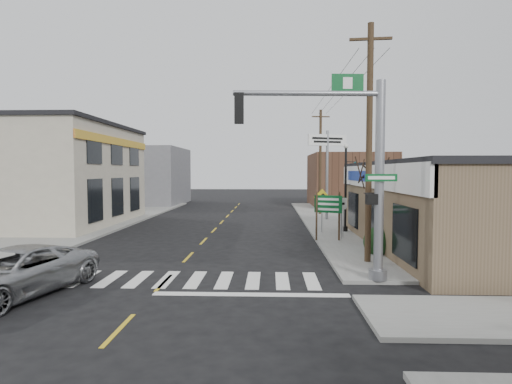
{
  "coord_description": "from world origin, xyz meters",
  "views": [
    {
      "loc": [
        3.58,
        -13.14,
        3.76
      ],
      "look_at": [
        2.92,
        5.16,
        2.8
      ],
      "focal_mm": 28.0,
      "sensor_mm": 36.0,
      "label": 1
    }
  ],
  "objects_px": {
    "suv": "(14,272)",
    "bare_tree": "(372,164)",
    "utility_pole_near": "(369,141)",
    "fire_hydrant": "(380,243)",
    "guide_sign": "(328,209)",
    "dance_center_sign": "(327,152)",
    "utility_pole_far": "(320,161)",
    "lamp_post": "(347,181)",
    "traffic_signal_pole": "(355,159)"
  },
  "relations": [
    {
      "from": "lamp_post",
      "to": "dance_center_sign",
      "type": "xyz_separation_m",
      "value": [
        -0.33,
        6.01,
        1.98
      ]
    },
    {
      "from": "dance_center_sign",
      "to": "utility_pole_near",
      "type": "relative_size",
      "value": 0.71
    },
    {
      "from": "fire_hydrant",
      "to": "utility_pole_far",
      "type": "relative_size",
      "value": 0.09
    },
    {
      "from": "suv",
      "to": "guide_sign",
      "type": "bearing_deg",
      "value": 55.7
    },
    {
      "from": "suv",
      "to": "dance_center_sign",
      "type": "xyz_separation_m",
      "value": [
        11.94,
        18.61,
        4.43
      ]
    },
    {
      "from": "fire_hydrant",
      "to": "utility_pole_near",
      "type": "xyz_separation_m",
      "value": [
        -1.0,
        -1.91,
        4.42
      ]
    },
    {
      "from": "dance_center_sign",
      "to": "utility_pole_near",
      "type": "distance_m",
      "value": 14.1
    },
    {
      "from": "bare_tree",
      "to": "utility_pole_near",
      "type": "xyz_separation_m",
      "value": [
        -1.14,
        -3.96,
        0.83
      ]
    },
    {
      "from": "suv",
      "to": "fire_hydrant",
      "type": "bearing_deg",
      "value": 41.51
    },
    {
      "from": "suv",
      "to": "utility_pole_far",
      "type": "height_order",
      "value": "utility_pole_far"
    },
    {
      "from": "traffic_signal_pole",
      "to": "utility_pole_near",
      "type": "distance_m",
      "value": 3.01
    },
    {
      "from": "suv",
      "to": "guide_sign",
      "type": "distance_m",
      "value": 14.27
    },
    {
      "from": "suv",
      "to": "traffic_signal_pole",
      "type": "distance_m",
      "value": 11.19
    },
    {
      "from": "guide_sign",
      "to": "lamp_post",
      "type": "xyz_separation_m",
      "value": [
        1.56,
        3.23,
        1.39
      ]
    },
    {
      "from": "suv",
      "to": "bare_tree",
      "type": "distance_m",
      "value": 15.68
    },
    {
      "from": "lamp_post",
      "to": "bare_tree",
      "type": "xyz_separation_m",
      "value": [
        0.47,
        -4.13,
        0.95
      ]
    },
    {
      "from": "suv",
      "to": "traffic_signal_pole",
      "type": "height_order",
      "value": "traffic_signal_pole"
    },
    {
      "from": "fire_hydrant",
      "to": "utility_pole_near",
      "type": "distance_m",
      "value": 4.91
    },
    {
      "from": "fire_hydrant",
      "to": "lamp_post",
      "type": "bearing_deg",
      "value": 93.1
    },
    {
      "from": "guide_sign",
      "to": "fire_hydrant",
      "type": "relative_size",
      "value": 3.36
    },
    {
      "from": "dance_center_sign",
      "to": "bare_tree",
      "type": "xyz_separation_m",
      "value": [
        0.8,
        -10.13,
        -1.03
      ]
    },
    {
      "from": "bare_tree",
      "to": "dance_center_sign",
      "type": "bearing_deg",
      "value": 94.52
    },
    {
      "from": "traffic_signal_pole",
      "to": "dance_center_sign",
      "type": "height_order",
      "value": "traffic_signal_pole"
    },
    {
      "from": "suv",
      "to": "utility_pole_far",
      "type": "distance_m",
      "value": 25.66
    },
    {
      "from": "utility_pole_far",
      "to": "guide_sign",
      "type": "bearing_deg",
      "value": -102.69
    },
    {
      "from": "fire_hydrant",
      "to": "utility_pole_near",
      "type": "relative_size",
      "value": 0.08
    },
    {
      "from": "fire_hydrant",
      "to": "lamp_post",
      "type": "height_order",
      "value": "lamp_post"
    },
    {
      "from": "guide_sign",
      "to": "fire_hydrant",
      "type": "height_order",
      "value": "guide_sign"
    },
    {
      "from": "traffic_signal_pole",
      "to": "utility_pole_near",
      "type": "bearing_deg",
      "value": 64.04
    },
    {
      "from": "guide_sign",
      "to": "utility_pole_far",
      "type": "height_order",
      "value": "utility_pole_far"
    },
    {
      "from": "fire_hydrant",
      "to": "dance_center_sign",
      "type": "xyz_separation_m",
      "value": [
        -0.66,
        12.18,
        4.61
      ]
    },
    {
      "from": "bare_tree",
      "to": "utility_pole_near",
      "type": "distance_m",
      "value": 4.21
    },
    {
      "from": "lamp_post",
      "to": "bare_tree",
      "type": "bearing_deg",
      "value": -83.17
    },
    {
      "from": "suv",
      "to": "lamp_post",
      "type": "height_order",
      "value": "lamp_post"
    },
    {
      "from": "guide_sign",
      "to": "utility_pole_near",
      "type": "height_order",
      "value": "utility_pole_near"
    },
    {
      "from": "dance_center_sign",
      "to": "bare_tree",
      "type": "relative_size",
      "value": 1.31
    },
    {
      "from": "suv",
      "to": "fire_hydrant",
      "type": "relative_size",
      "value": 6.88
    },
    {
      "from": "guide_sign",
      "to": "utility_pole_near",
      "type": "relative_size",
      "value": 0.27
    },
    {
      "from": "guide_sign",
      "to": "bare_tree",
      "type": "distance_m",
      "value": 3.22
    },
    {
      "from": "guide_sign",
      "to": "utility_pole_near",
      "type": "bearing_deg",
      "value": -57.81
    },
    {
      "from": "fire_hydrant",
      "to": "guide_sign",
      "type": "bearing_deg",
      "value": 122.75
    },
    {
      "from": "fire_hydrant",
      "to": "lamp_post",
      "type": "distance_m",
      "value": 6.72
    },
    {
      "from": "fire_hydrant",
      "to": "utility_pole_near",
      "type": "bearing_deg",
      "value": -117.61
    },
    {
      "from": "dance_center_sign",
      "to": "utility_pole_far",
      "type": "height_order",
      "value": "utility_pole_far"
    },
    {
      "from": "utility_pole_near",
      "to": "utility_pole_far",
      "type": "xyz_separation_m",
      "value": [
        0.3,
        17.88,
        -0.33
      ]
    },
    {
      "from": "traffic_signal_pole",
      "to": "lamp_post",
      "type": "distance_m",
      "value": 10.96
    },
    {
      "from": "suv",
      "to": "guide_sign",
      "type": "height_order",
      "value": "guide_sign"
    },
    {
      "from": "suv",
      "to": "bare_tree",
      "type": "relative_size",
      "value": 1.03
    },
    {
      "from": "guide_sign",
      "to": "utility_pole_far",
      "type": "distance_m",
      "value": 13.38
    },
    {
      "from": "utility_pole_near",
      "to": "fire_hydrant",
      "type": "bearing_deg",
      "value": 67.01
    }
  ]
}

